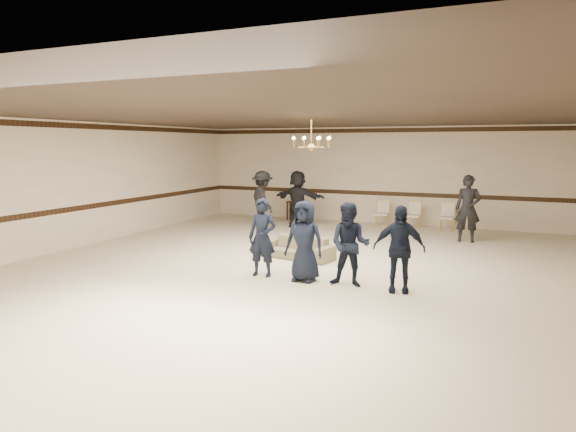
{
  "coord_description": "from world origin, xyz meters",
  "views": [
    {
      "loc": [
        3.92,
        -9.37,
        2.6
      ],
      "look_at": [
        0.09,
        -0.5,
        1.21
      ],
      "focal_mm": 30.91,
      "sensor_mm": 36.0,
      "label": 1
    }
  ],
  "objects_px": {
    "boy_b": "(304,241)",
    "banquet_chair_left": "(382,214)",
    "boy_a": "(262,238)",
    "settee": "(298,248)",
    "boy_d": "(399,249)",
    "adult_left": "(263,200)",
    "adult_right": "(468,209)",
    "console_table": "(298,211)",
    "chandelier": "(311,132)",
    "banquet_chair_mid": "(414,215)",
    "banquet_chair_right": "(447,217)",
    "adult_mid": "(298,199)",
    "boy_c": "(350,245)"
  },
  "relations": [
    {
      "from": "adult_mid",
      "to": "banquet_chair_right",
      "type": "height_order",
      "value": "adult_mid"
    },
    {
      "from": "boy_c",
      "to": "adult_right",
      "type": "xyz_separation_m",
      "value": [
        1.71,
        5.35,
        0.13
      ]
    },
    {
      "from": "adult_right",
      "to": "banquet_chair_left",
      "type": "relative_size",
      "value": 2.19
    },
    {
      "from": "boy_a",
      "to": "banquet_chair_right",
      "type": "height_order",
      "value": "boy_a"
    },
    {
      "from": "adult_right",
      "to": "console_table",
      "type": "height_order",
      "value": "adult_right"
    },
    {
      "from": "boy_a",
      "to": "adult_mid",
      "type": "bearing_deg",
      "value": 100.13
    },
    {
      "from": "banquet_chair_right",
      "to": "boy_a",
      "type": "bearing_deg",
      "value": -110.55
    },
    {
      "from": "adult_mid",
      "to": "adult_right",
      "type": "bearing_deg",
      "value": 179.37
    },
    {
      "from": "boy_c",
      "to": "boy_a",
      "type": "bearing_deg",
      "value": 176.94
    },
    {
      "from": "boy_b",
      "to": "adult_right",
      "type": "height_order",
      "value": "adult_right"
    },
    {
      "from": "banquet_chair_right",
      "to": "adult_left",
      "type": "bearing_deg",
      "value": -158.49
    },
    {
      "from": "settee",
      "to": "console_table",
      "type": "height_order",
      "value": "console_table"
    },
    {
      "from": "chandelier",
      "to": "settee",
      "type": "relative_size",
      "value": 0.55
    },
    {
      "from": "boy_a",
      "to": "banquet_chair_left",
      "type": "distance_m",
      "value": 7.05
    },
    {
      "from": "boy_a",
      "to": "banquet_chair_left",
      "type": "bearing_deg",
      "value": 77.89
    },
    {
      "from": "settee",
      "to": "banquet_chair_mid",
      "type": "xyz_separation_m",
      "value": [
        1.78,
        5.25,
        0.17
      ]
    },
    {
      "from": "adult_left",
      "to": "banquet_chair_left",
      "type": "bearing_deg",
      "value": -108.09
    },
    {
      "from": "chandelier",
      "to": "console_table",
      "type": "relative_size",
      "value": 1.2
    },
    {
      "from": "settee",
      "to": "banquet_chair_left",
      "type": "height_order",
      "value": "banquet_chair_left"
    },
    {
      "from": "boy_c",
      "to": "banquet_chair_left",
      "type": "distance_m",
      "value": 7.06
    },
    {
      "from": "boy_a",
      "to": "console_table",
      "type": "height_order",
      "value": "boy_a"
    },
    {
      "from": "chandelier",
      "to": "adult_left",
      "type": "bearing_deg",
      "value": 130.58
    },
    {
      "from": "boy_d",
      "to": "adult_right",
      "type": "relative_size",
      "value": 0.86
    },
    {
      "from": "console_table",
      "to": "settee",
      "type": "bearing_deg",
      "value": -71.78
    },
    {
      "from": "boy_d",
      "to": "banquet_chair_left",
      "type": "height_order",
      "value": "boy_d"
    },
    {
      "from": "boy_a",
      "to": "adult_right",
      "type": "xyz_separation_m",
      "value": [
        3.51,
        5.35,
        0.13
      ]
    },
    {
      "from": "adult_mid",
      "to": "chandelier",
      "type": "bearing_deg",
      "value": 119.79
    },
    {
      "from": "boy_b",
      "to": "settee",
      "type": "bearing_deg",
      "value": 115.85
    },
    {
      "from": "boy_a",
      "to": "settee",
      "type": "xyz_separation_m",
      "value": [
        0.05,
        1.74,
        -0.53
      ]
    },
    {
      "from": "settee",
      "to": "adult_mid",
      "type": "relative_size",
      "value": 0.94
    },
    {
      "from": "banquet_chair_right",
      "to": "chandelier",
      "type": "bearing_deg",
      "value": -113.36
    },
    {
      "from": "boy_c",
      "to": "adult_left",
      "type": "xyz_separation_m",
      "value": [
        -4.29,
        5.05,
        0.13
      ]
    },
    {
      "from": "chandelier",
      "to": "banquet_chair_left",
      "type": "xyz_separation_m",
      "value": [
        0.45,
        5.28,
        -2.46
      ]
    },
    {
      "from": "adult_left",
      "to": "banquet_chair_mid",
      "type": "distance_m",
      "value": 4.76
    },
    {
      "from": "settee",
      "to": "adult_mid",
      "type": "bearing_deg",
      "value": 123.45
    },
    {
      "from": "settee",
      "to": "adult_right",
      "type": "xyz_separation_m",
      "value": [
        3.46,
        3.62,
        0.66
      ]
    },
    {
      "from": "boy_d",
      "to": "adult_left",
      "type": "height_order",
      "value": "adult_left"
    },
    {
      "from": "adult_right",
      "to": "banquet_chair_left",
      "type": "distance_m",
      "value": 3.17
    },
    {
      "from": "console_table",
      "to": "boy_a",
      "type": "bearing_deg",
      "value": -77.16
    },
    {
      "from": "adult_mid",
      "to": "banquet_chair_mid",
      "type": "relative_size",
      "value": 2.19
    },
    {
      "from": "adult_mid",
      "to": "console_table",
      "type": "bearing_deg",
      "value": -64.21
    },
    {
      "from": "boy_c",
      "to": "boy_d",
      "type": "distance_m",
      "value": 0.9
    },
    {
      "from": "boy_a",
      "to": "boy_b",
      "type": "xyz_separation_m",
      "value": [
        0.9,
        0.0,
        0.0
      ]
    },
    {
      "from": "adult_left",
      "to": "banquet_chair_left",
      "type": "xyz_separation_m",
      "value": [
        3.32,
        1.93,
        -0.49
      ]
    },
    {
      "from": "boy_b",
      "to": "banquet_chair_left",
      "type": "bearing_deg",
      "value": 90.39
    },
    {
      "from": "console_table",
      "to": "banquet_chair_left",
      "type": "bearing_deg",
      "value": -7.73
    },
    {
      "from": "banquet_chair_mid",
      "to": "banquet_chair_right",
      "type": "relative_size",
      "value": 1.0
    },
    {
      "from": "banquet_chair_mid",
      "to": "adult_right",
      "type": "bearing_deg",
      "value": -41.84
    },
    {
      "from": "adult_mid",
      "to": "settee",
      "type": "bearing_deg",
      "value": 116.07
    },
    {
      "from": "boy_a",
      "to": "boy_b",
      "type": "bearing_deg",
      "value": -5.29
    }
  ]
}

